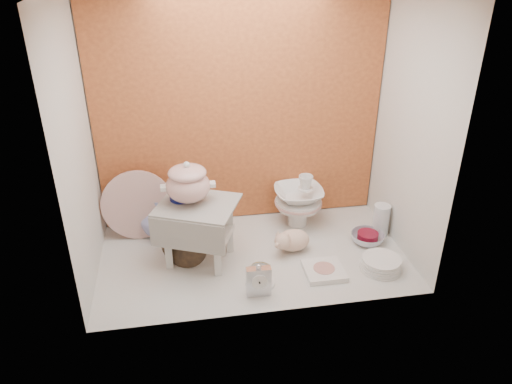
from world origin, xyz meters
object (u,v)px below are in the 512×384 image
plush_pig (293,240)px  porcelain_tower (298,200)px  floral_platter (138,205)px  blue_white_vase (158,218)px  step_stool (199,232)px  gold_rim_teacup (260,274)px  crystal_bowl (367,238)px  mantel_clock (259,280)px  dinner_plate_stack (381,264)px  soup_tureen (188,182)px

plush_pig → porcelain_tower: 0.33m
floral_platter → blue_white_vase: 0.15m
step_stool → gold_rim_teacup: 0.44m
step_stool → crystal_bowl: step_stool is taller
floral_platter → gold_rim_teacup: bearing=-42.6°
mantel_clock → dinner_plate_stack: mantel_clock is taller
porcelain_tower → floral_platter: bearing=178.5°
blue_white_vase → plush_pig: size_ratio=0.93×
dinner_plate_stack → crystal_bowl: dinner_plate_stack is taller
plush_pig → gold_rim_teacup: bearing=-141.6°
floral_platter → dinner_plate_stack: (1.37, -0.59, -0.18)m
soup_tureen → plush_pig: size_ratio=1.15×
gold_rim_teacup → floral_platter: bearing=137.4°
porcelain_tower → plush_pig: bearing=-108.7°
step_stool → mantel_clock: (0.28, -0.38, -0.09)m
mantel_clock → porcelain_tower: 0.78m
step_stool → blue_white_vase: (-0.24, 0.32, -0.07)m
step_stool → dinner_plate_stack: size_ratio=1.81×
step_stool → dinner_plate_stack: (1.01, -0.28, -0.15)m
porcelain_tower → step_stool: bearing=-156.4°
plush_pig → crystal_bowl: size_ratio=1.22×
soup_tureen → dinner_plate_stack: soup_tureen is taller
dinner_plate_stack → crystal_bowl: (0.02, 0.27, -0.01)m
crystal_bowl → porcelain_tower: bearing=142.1°
crystal_bowl → porcelain_tower: 0.50m
soup_tureen → gold_rim_teacup: bearing=-43.0°
plush_pig → crystal_bowl: 0.48m
gold_rim_teacup → crystal_bowl: (0.73, 0.29, -0.03)m
floral_platter → dinner_plate_stack: bearing=-23.5°
step_stool → porcelain_tower: size_ratio=1.20×
floral_platter → crystal_bowl: bearing=-12.9°
blue_white_vase → plush_pig: (0.80, -0.33, -0.04)m
step_stool → floral_platter: 0.48m
step_stool → gold_rim_teacup: size_ratio=3.38×
crystal_bowl → blue_white_vase: bearing=165.8°
dinner_plate_stack → porcelain_tower: 0.68m
dinner_plate_stack → crystal_bowl: bearing=85.1°
blue_white_vase → crystal_bowl: 1.32m
step_stool → crystal_bowl: size_ratio=2.08×
blue_white_vase → dinner_plate_stack: blue_white_vase is taller
step_stool → soup_tureen: soup_tureen is taller
floral_platter → porcelain_tower: size_ratio=1.25×
floral_platter → porcelain_tower: bearing=-1.5°
mantel_clock → plush_pig: 0.47m
soup_tureen → mantel_clock: size_ratio=1.50×
floral_platter → dinner_plate_stack: floral_platter is taller
gold_rim_teacup → crystal_bowl: 0.79m
step_stool → soup_tureen: bearing=165.2°
step_stool → floral_platter: floral_platter is taller
plush_pig → gold_rim_teacup: size_ratio=1.98×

